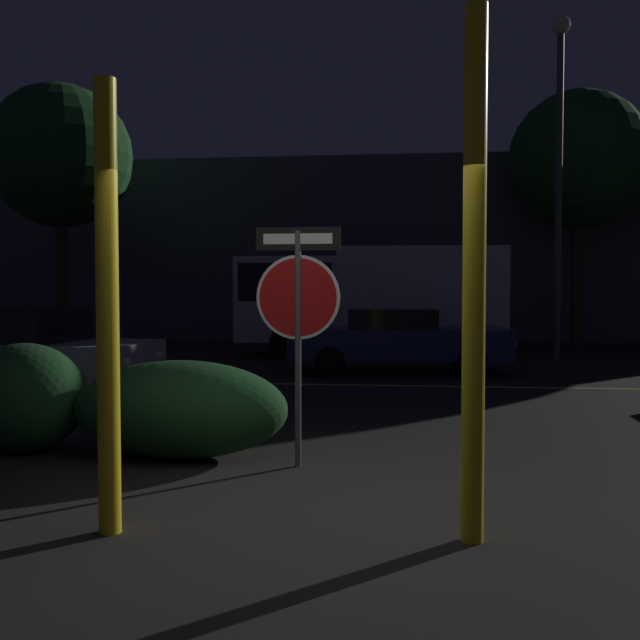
# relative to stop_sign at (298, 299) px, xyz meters

# --- Properties ---
(ground_plane) EXTENTS (260.00, 260.00, 0.00)m
(ground_plane) POSITION_rel_stop_sign_xyz_m (0.26, -1.47, -1.60)
(ground_plane) COLOR black
(road_center_stripe) EXTENTS (33.91, 0.12, 0.01)m
(road_center_stripe) POSITION_rel_stop_sign_xyz_m (0.26, 5.89, -1.60)
(road_center_stripe) COLOR gold
(road_center_stripe) RESTS_ON ground_plane
(stop_sign) EXTENTS (0.81, 0.06, 2.28)m
(stop_sign) POSITION_rel_stop_sign_xyz_m (0.00, 0.00, 0.00)
(stop_sign) COLOR #4C4C51
(stop_sign) RESTS_ON ground_plane
(yellow_pole_left) EXTENTS (0.16, 0.16, 3.12)m
(yellow_pole_left) POSITION_rel_stop_sign_xyz_m (-1.04, -1.99, -0.04)
(yellow_pole_left) COLOR yellow
(yellow_pole_left) RESTS_ON ground_plane
(yellow_pole_right) EXTENTS (0.15, 0.15, 3.55)m
(yellow_pole_right) POSITION_rel_stop_sign_xyz_m (1.45, -1.89, 0.17)
(yellow_pole_right) COLOR yellow
(yellow_pole_right) RESTS_ON ground_plane
(hedge_bush_1) EXTENTS (1.27, 1.07, 1.14)m
(hedge_bush_1) POSITION_rel_stop_sign_xyz_m (-2.91, 0.29, -1.03)
(hedge_bush_1) COLOR #1E4C23
(hedge_bush_1) RESTS_ON ground_plane
(hedge_bush_2) EXTENTS (2.18, 1.16, 0.98)m
(hedge_bush_2) POSITION_rel_stop_sign_xyz_m (-1.23, 0.23, -1.11)
(hedge_bush_2) COLOR #1E4C23
(hedge_bush_2) RESTS_ON ground_plane
(passing_car_1) EXTENTS (4.09, 2.24, 1.41)m
(passing_car_1) POSITION_rel_stop_sign_xyz_m (-5.01, 4.21, -0.90)
(passing_car_1) COLOR silver
(passing_car_1) RESTS_ON ground_plane
(passing_car_2) EXTENTS (4.58, 2.10, 1.31)m
(passing_car_2) POSITION_rel_stop_sign_xyz_m (0.91, 7.89, -0.92)
(passing_car_2) COLOR navy
(passing_car_2) RESTS_ON ground_plane
(delivery_truck) EXTENTS (6.78, 2.72, 2.76)m
(delivery_truck) POSITION_rel_stop_sign_xyz_m (0.06, 11.64, -0.05)
(delivery_truck) COLOR silver
(delivery_truck) RESTS_ON ground_plane
(street_lamp) EXTENTS (0.44, 0.44, 8.18)m
(street_lamp) POSITION_rel_stop_sign_xyz_m (4.74, 10.94, 3.51)
(street_lamp) COLOR #4C4C51
(street_lamp) RESTS_ON ground_plane
(tree_1) EXTENTS (4.10, 4.10, 7.61)m
(tree_1) POSITION_rel_stop_sign_xyz_m (-8.79, 13.09, 3.94)
(tree_1) COLOR #422D1E
(tree_1) RESTS_ON ground_plane
(tree_2) EXTENTS (4.13, 4.13, 7.65)m
(tree_2) POSITION_rel_stop_sign_xyz_m (6.28, 15.53, 3.96)
(tree_2) COLOR #422D1E
(tree_2) RESTS_ON ground_plane
(building_backdrop) EXTENTS (30.08, 4.38, 6.13)m
(building_backdrop) POSITION_rel_stop_sign_xyz_m (0.08, 19.00, 1.46)
(building_backdrop) COLOR #4C4C56
(building_backdrop) RESTS_ON ground_plane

